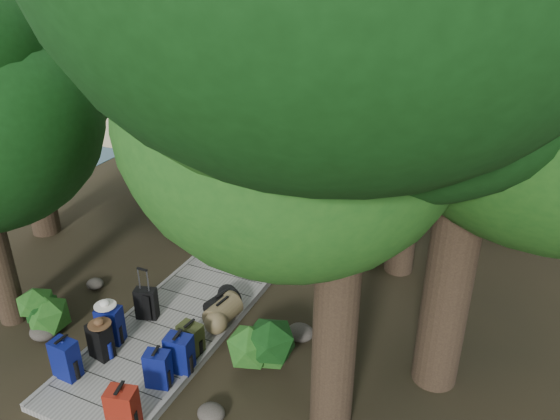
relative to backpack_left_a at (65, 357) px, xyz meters
The scene contains 46 objects.
ground 4.30m from the backpack_left_a, 79.28° to the left, with size 120.00×120.00×0.00m, color #2C2416.
sand_beach 20.21m from the backpack_left_a, 87.75° to the left, with size 40.00×22.00×0.02m, color tan.
water_bay 42.73m from the backpack_left_a, 136.91° to the left, with size 50.00×60.00×0.02m, color #25424C.
distant_hill 65.28m from the backpack_left_a, 126.91° to the left, with size 32.00×16.00×12.00m, color black.
boardwalk 5.27m from the backpack_left_a, 81.31° to the left, with size 2.00×12.00×0.12m, color gray.
backpack_left_a is the anchor object (origin of this frame).
backpack_left_b 0.63m from the backpack_left_a, 73.13° to the left, with size 0.38×0.27×0.71m, color black, non-canonical shape.
backpack_left_c 0.99m from the backpack_left_a, 85.82° to the left, with size 0.41×0.30×0.77m, color #090F65, non-canonical shape.
backpack_right_a 1.58m from the backpack_left_a, 16.58° to the right, with size 0.42×0.30×0.76m, color maroon, non-canonical shape.
backpack_right_b 1.53m from the backpack_left_a, 17.34° to the left, with size 0.39×0.27×0.69m, color #090F65, non-canonical shape.
backpack_right_c 1.81m from the backpack_left_a, 29.29° to the left, with size 0.43×0.30×0.73m, color #090F65, non-canonical shape.
backpack_right_d 2.01m from the backpack_left_a, 41.78° to the left, with size 0.40×0.29×0.60m, color #35401A, non-canonical shape.
duffel_right_khaki 2.78m from the backpack_left_a, 54.98° to the left, with size 0.45×0.67×0.45m, color brown, non-canonical shape.
duffel_right_black 2.90m from the backpack_left_a, 60.16° to the left, with size 0.40×0.64×0.40m, color black, non-canonical shape.
suitcase_on_boardwalk 1.82m from the backpack_left_a, 82.83° to the left, with size 0.40×0.22×0.62m, color black, non-canonical shape.
lone_suitcase_on_sand 12.13m from the backpack_left_a, 84.53° to the left, with size 0.44×0.25×0.70m, color black, non-canonical shape.
hat_brown 0.74m from the backpack_left_a, 65.75° to the left, with size 0.38×0.38×0.11m, color #51351E, non-canonical shape.
hat_white 1.06m from the backpack_left_a, 86.38° to the left, with size 0.38×0.38×0.13m, color silver, non-canonical shape.
kayak 15.55m from the backpack_left_a, 101.49° to the left, with size 0.62×2.82×0.28m, color #B2360F.
sun_lounger 14.30m from the backpack_left_a, 72.61° to the left, with size 0.57×1.78×0.57m, color silver, non-canonical shape.
tree_right_a 5.79m from the backpack_left_a, 12.99° to the left, with size 5.29×5.29×8.81m, color black, non-canonical shape.
tree_right_b 7.57m from the backpack_left_a, 25.41° to the left, with size 5.76×5.76×10.28m, color black, non-canonical shape.
tree_right_c 7.96m from the backpack_left_a, 54.01° to the left, with size 5.07×5.07×8.78m, color black, non-canonical shape.
tree_right_e 12.79m from the backpack_left_a, 66.94° to the left, with size 5.03×5.03×9.05m, color black, non-canonical shape.
tree_left_b 7.13m from the backpack_left_a, 139.10° to the left, with size 5.34×5.34×9.60m, color black, non-canonical shape.
tree_left_c 8.94m from the backpack_left_a, 114.62° to the left, with size 5.06×5.06×8.79m, color black, non-canonical shape.
tree_back_c 21.42m from the backpack_left_a, 74.35° to the left, with size 4.74×4.74×8.53m, color black, non-canonical shape.
tree_back_d 19.46m from the backpack_left_a, 104.40° to the left, with size 4.89×4.89×8.15m, color black, non-canonical shape.
palm_right_a 10.87m from the backpack_left_a, 69.87° to the left, with size 3.89×3.89×6.64m, color #103B12, non-canonical shape.
palm_right_b 17.16m from the backpack_left_a, 68.61° to the left, with size 4.42×4.42×8.55m, color #103B12, non-canonical shape.
palm_right_c 16.63m from the backpack_left_a, 80.25° to the left, with size 4.76×4.76×7.57m, color #103B12, non-canonical shape.
palm_left_a 11.70m from the backpack_left_a, 110.86° to the left, with size 4.62×4.62×7.35m, color #103B12, non-canonical shape.
rock_left_a 1.43m from the backpack_left_a, 152.28° to the left, with size 0.50×0.45×0.28m, color #4C473F, non-canonical shape.
rock_left_b 2.75m from the backpack_left_a, 122.96° to the left, with size 0.36×0.33×0.20m, color #4C473F, non-canonical shape.
rock_left_c 4.76m from the backpack_left_a, 101.93° to the left, with size 0.45×0.41×0.25m, color #4C473F, non-canonical shape.
rock_left_d 7.79m from the backpack_left_a, 98.96° to the left, with size 0.27×0.25×0.15m, color #4C473F, non-canonical shape.
rock_right_a 2.56m from the backpack_left_a, ahead, with size 0.43×0.39×0.24m, color #4C473F, non-canonical shape.
rock_right_b 3.97m from the backpack_left_a, 40.20° to the left, with size 0.50×0.45×0.27m, color #4C473F, non-canonical shape.
rock_right_c 6.13m from the backpack_left_a, 69.10° to the left, with size 0.35×0.32×0.19m, color #4C473F, non-canonical shape.
rock_right_d 8.57m from the backpack_left_a, 65.21° to the left, with size 0.61×0.55×0.33m, color #4C473F, non-canonical shape.
shrub_left_a 1.48m from the backpack_left_a, 150.88° to the left, with size 0.95×0.95×0.86m, color #1D5118, non-canonical shape.
shrub_left_b 5.69m from the backpack_left_a, 100.85° to the left, with size 0.88×0.88×0.79m, color #1D5118, non-canonical shape.
shrub_left_c 9.29m from the backpack_left_a, 104.44° to the left, with size 1.30×1.30×1.17m, color #1D5118, non-canonical shape.
shrub_right_a 3.19m from the backpack_left_a, 30.47° to the left, with size 1.04×1.04×0.94m, color #1D5118, non-canonical shape.
shrub_right_b 7.10m from the backpack_left_a, 61.79° to the left, with size 1.38×1.38×1.25m, color #1D5118, non-canonical shape.
shrub_right_c 10.08m from the backpack_left_a, 72.37° to the left, with size 0.86×0.86×0.77m, color #1D5118, non-canonical shape.
Camera 1 is at (5.16, -8.93, 6.47)m, focal length 35.00 mm.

